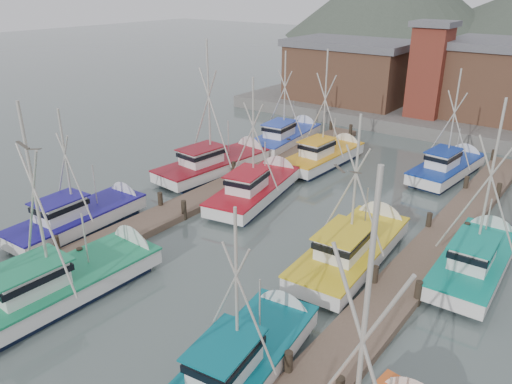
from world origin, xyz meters
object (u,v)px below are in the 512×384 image
Objects in this scene: lookout_tower at (429,69)px; boat_12 at (327,155)px; boat_4 at (69,281)px; boat_8 at (258,187)px.

lookout_tower reaches higher than boat_12.
boat_12 is (-2.21, -14.42, -4.87)m from lookout_tower.
lookout_tower is 0.85× the size of boat_4.
lookout_tower is at bearing 87.40° from boat_4.
lookout_tower is at bearing 72.91° from boat_8.
lookout_tower is 0.91× the size of boat_8.
boat_12 is at bearing 90.38° from boat_4.
boat_4 reaches higher than boat_8.
lookout_tower is 15.38m from boat_12.
boat_8 is at bearing 90.92° from boat_4.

